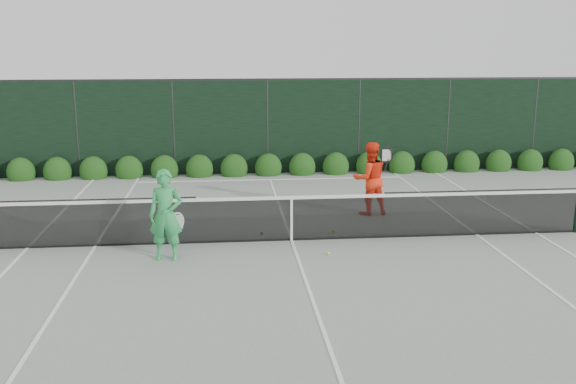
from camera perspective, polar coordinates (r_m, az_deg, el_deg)
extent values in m
plane|color=gray|center=(13.79, 0.32, -4.33)|extent=(80.00, 80.00, 0.00)
cube|color=black|center=(13.87, -17.23, -2.64)|extent=(4.40, 0.01, 1.02)
cube|color=black|center=(13.65, 0.32, -2.40)|extent=(4.00, 0.01, 0.96)
cube|color=black|center=(14.68, 16.86, -1.77)|extent=(4.40, 0.01, 1.02)
cube|color=white|center=(13.54, 0.32, -0.51)|extent=(12.80, 0.03, 0.07)
cube|color=black|center=(13.78, 0.32, -4.25)|extent=(12.80, 0.02, 0.04)
cube|color=white|center=(13.66, 0.32, -2.50)|extent=(0.05, 0.03, 0.91)
imported|color=green|center=(12.58, -10.80, -2.03)|extent=(0.69, 0.49, 1.78)
torus|color=white|center=(12.70, -9.84, -2.62)|extent=(0.28, 0.17, 0.30)
cylinder|color=black|center=(12.77, -9.79, -3.66)|extent=(0.10, 0.03, 0.30)
imported|color=#FF3415|center=(15.84, 7.29, 1.20)|extent=(0.98, 0.82, 1.80)
torus|color=black|center=(15.62, 8.77, 3.25)|extent=(0.30, 0.07, 0.30)
cylinder|color=black|center=(15.66, 8.74, 2.38)|extent=(0.10, 0.03, 0.30)
cube|color=white|center=(14.32, -22.16, -4.63)|extent=(0.06, 23.77, 0.01)
cube|color=white|center=(15.34, 21.19, -3.41)|extent=(0.06, 23.77, 0.01)
cube|color=white|center=(13.99, -16.76, -4.62)|extent=(0.06, 23.77, 0.01)
cube|color=white|center=(14.78, 16.43, -3.66)|extent=(0.06, 23.77, 0.01)
cube|color=white|center=(25.35, -2.50, 3.64)|extent=(11.03, 0.06, 0.01)
cube|color=white|center=(19.97, -1.60, 1.12)|extent=(8.23, 0.06, 0.01)
cube|color=white|center=(13.79, 0.32, -4.30)|extent=(0.06, 12.80, 0.01)
cube|color=black|center=(20.80, -1.85, 5.77)|extent=(32.00, 0.06, 3.00)
cube|color=#262826|center=(20.67, -1.88, 9.98)|extent=(32.00, 0.06, 0.06)
cylinder|color=#262826|center=(21.26, -18.27, 5.28)|extent=(0.08, 0.08, 3.00)
cylinder|color=#262826|center=(20.82, -10.15, 5.58)|extent=(0.08, 0.08, 3.00)
cylinder|color=#262826|center=(20.80, -1.85, 5.77)|extent=(0.08, 0.08, 3.00)
cylinder|color=#262826|center=(21.21, 6.30, 5.84)|extent=(0.08, 0.08, 3.00)
cylinder|color=#262826|center=(22.03, 14.00, 5.79)|extent=(0.08, 0.08, 3.00)
cylinder|color=#262826|center=(23.21, 21.03, 5.66)|extent=(0.08, 0.08, 3.00)
ellipsoid|color=#0E330E|center=(21.56, -22.64, 1.62)|extent=(0.86, 0.65, 0.94)
ellipsoid|color=#0E330E|center=(21.26, -19.81, 1.71)|extent=(0.86, 0.65, 0.94)
ellipsoid|color=#0E330E|center=(21.02, -16.90, 1.79)|extent=(0.86, 0.65, 0.94)
ellipsoid|color=#0E330E|center=(20.83, -13.93, 1.88)|extent=(0.86, 0.65, 0.94)
ellipsoid|color=#0E330E|center=(20.70, -10.92, 1.96)|extent=(0.86, 0.65, 0.94)
ellipsoid|color=#0E330E|center=(20.62, -7.87, 2.03)|extent=(0.86, 0.65, 0.94)
ellipsoid|color=#0E330E|center=(20.61, -4.81, 2.10)|extent=(0.86, 0.65, 0.94)
ellipsoid|color=#0E330E|center=(20.65, -1.76, 2.16)|extent=(0.86, 0.65, 0.94)
ellipsoid|color=#0E330E|center=(20.76, 1.27, 2.22)|extent=(0.86, 0.65, 0.94)
ellipsoid|color=#0E330E|center=(20.92, 4.27, 2.27)|extent=(0.86, 0.65, 0.94)
ellipsoid|color=#0E330E|center=(21.13, 7.21, 2.31)|extent=(0.86, 0.65, 0.94)
ellipsoid|color=#0E330E|center=(21.40, 10.08, 2.35)|extent=(0.86, 0.65, 0.94)
ellipsoid|color=#0E330E|center=(21.73, 12.88, 2.38)|extent=(0.86, 0.65, 0.94)
ellipsoid|color=#0E330E|center=(22.10, 15.59, 2.40)|extent=(0.86, 0.65, 0.94)
ellipsoid|color=#0E330E|center=(22.52, 18.20, 2.42)|extent=(0.86, 0.65, 0.94)
ellipsoid|color=#0E330E|center=(22.99, 20.71, 2.43)|extent=(0.86, 0.65, 0.94)
ellipsoid|color=#0E330E|center=(23.49, 23.12, 2.44)|extent=(0.86, 0.65, 0.94)
sphere|color=#D3EB34|center=(12.88, 3.62, -5.46)|extent=(0.07, 0.07, 0.07)
sphere|color=#D3EB34|center=(14.23, -2.36, -3.64)|extent=(0.07, 0.07, 0.07)
sphere|color=#D3EB34|center=(14.37, 4.08, -3.50)|extent=(0.07, 0.07, 0.07)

